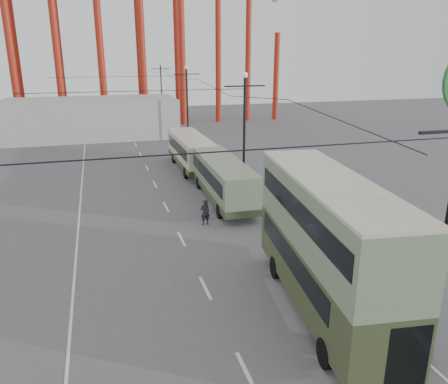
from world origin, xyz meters
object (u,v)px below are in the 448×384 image
object	(u,v)px
single_decker_cream	(191,150)
pedestrian	(205,212)
double_decker_bus	(327,239)
single_decker_green	(222,178)

from	to	relation	value
single_decker_cream	pedestrian	xyz separation A→B (m)	(-2.15, -14.52, -0.95)
double_decker_bus	single_decker_green	world-z (taller)	double_decker_bus
single_decker_green	pedestrian	distance (m)	5.23
single_decker_cream	single_decker_green	bearing A→B (deg)	-88.62
single_decker_green	single_decker_cream	world-z (taller)	single_decker_cream
double_decker_bus	pedestrian	bearing A→B (deg)	109.91
single_decker_cream	double_decker_bus	bearing A→B (deg)	-89.57
single_decker_cream	pedestrian	size ratio (longest dim) A/B	6.03
pedestrian	single_decker_cream	bearing A→B (deg)	-108.25
single_decker_green	double_decker_bus	bearing A→B (deg)	-88.32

